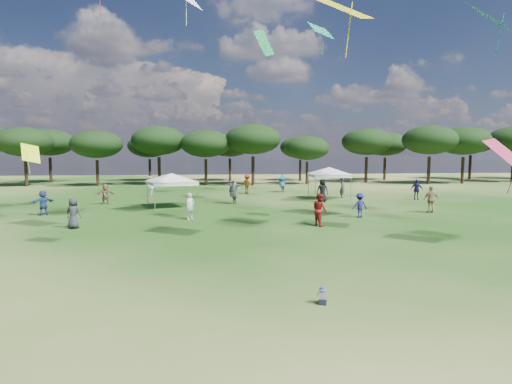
% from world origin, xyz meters
% --- Properties ---
extents(ground, '(140.00, 140.00, 0.00)m').
position_xyz_m(ground, '(0.00, 0.00, 0.00)').
color(ground, '#275018').
rests_on(ground, ground).
extents(tree_line, '(108.78, 17.63, 7.77)m').
position_xyz_m(tree_line, '(2.39, 47.41, 5.42)').
color(tree_line, black).
rests_on(tree_line, ground).
extents(tent_left, '(6.30, 6.30, 2.83)m').
position_xyz_m(tent_left, '(-5.03, 23.25, 2.41)').
color(tent_left, gray).
rests_on(tent_left, ground).
extents(tent_right, '(6.42, 6.42, 3.10)m').
position_xyz_m(tent_right, '(8.09, 27.27, 2.67)').
color(tent_right, gray).
rests_on(tent_right, ground).
extents(toddler, '(0.35, 0.38, 0.48)m').
position_xyz_m(toddler, '(0.63, 2.11, 0.21)').
color(toddler, black).
rests_on(toddler, ground).
extents(festival_crowd, '(29.65, 21.68, 1.92)m').
position_xyz_m(festival_crowd, '(0.86, 25.47, 0.90)').
color(festival_crowd, '#933C18').
rests_on(festival_crowd, ground).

